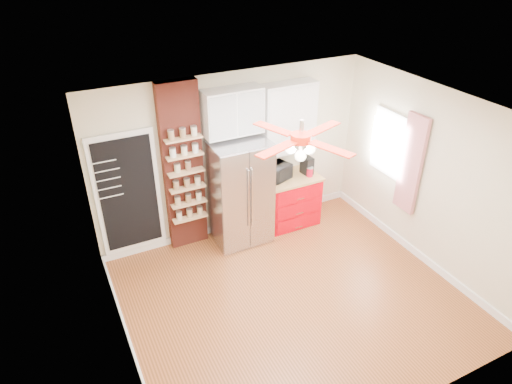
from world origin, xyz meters
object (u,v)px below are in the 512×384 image
fridge (240,192)px  pantry_jar_oats (177,168)px  coffee_maker (307,165)px  toaster_oven (276,173)px  ceiling_fan (301,139)px  canister_left (310,172)px  red_cabinet (290,200)px

fridge → pantry_jar_oats: bearing=168.9°
fridge → coffee_maker: size_ratio=5.89×
toaster_oven → pantry_jar_oats: (-1.62, 0.11, 0.41)m
pantry_jar_oats → ceiling_fan: bearing=-61.8°
toaster_oven → canister_left: 0.58m
coffee_maker → pantry_jar_oats: pantry_jar_oats is taller
coffee_maker → canister_left: 0.13m
fridge → ceiling_fan: (0.05, -1.63, 1.55)m
toaster_oven → pantry_jar_oats: bearing=156.9°
toaster_oven → pantry_jar_oats: pantry_jar_oats is taller
fridge → ceiling_fan: 2.25m
ceiling_fan → toaster_oven: bearing=69.2°
toaster_oven → canister_left: size_ratio=3.05×
coffee_maker → fridge: bearing=175.3°
ceiling_fan → coffee_maker: 2.48m
fridge → canister_left: size_ratio=11.47×
toaster_oven → fridge: bearing=166.7°
ceiling_fan → coffee_maker: (1.21, 1.67, -1.38)m
toaster_oven → canister_left: bearing=-33.8°
fridge → pantry_jar_oats: (-0.92, 0.18, 0.56)m
canister_left → red_cabinet: bearing=157.3°
ceiling_fan → coffee_maker: bearing=54.0°
red_cabinet → pantry_jar_oats: pantry_jar_oats is taller
toaster_oven → pantry_jar_oats: size_ratio=3.77×
ceiling_fan → fridge: bearing=91.8°
red_cabinet → toaster_oven: size_ratio=2.02×
red_cabinet → canister_left: 0.61m
ceiling_fan → canister_left: 2.45m
fridge → red_cabinet: (0.97, 0.05, -0.42)m
red_cabinet → toaster_oven: 0.64m
ceiling_fan → pantry_jar_oats: (-0.97, 1.81, -0.99)m
toaster_oven → coffee_maker: (0.56, -0.03, 0.02)m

